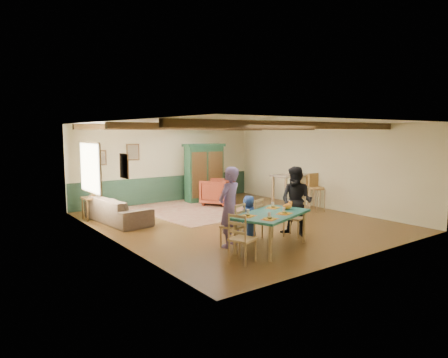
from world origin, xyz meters
TOP-DOWN VIEW (x-y plane):
  - floor at (0.00, 0.00)m, footprint 8.00×8.00m
  - wall_back at (0.00, 4.00)m, footprint 7.00×0.02m
  - wall_left at (-3.50, 0.00)m, footprint 0.02×8.00m
  - wall_right at (3.50, 0.00)m, footprint 0.02×8.00m
  - ceiling at (0.00, 0.00)m, footprint 7.00×8.00m
  - wainscot_back at (0.00, 3.98)m, footprint 6.95×0.03m
  - ceiling_beam_front at (0.00, -2.30)m, footprint 6.95×0.16m
  - ceiling_beam_mid at (0.00, 0.40)m, footprint 6.95×0.16m
  - ceiling_beam_back at (0.00, 3.00)m, footprint 6.95×0.16m
  - window_left at (-3.47, 1.70)m, footprint 0.06×1.60m
  - picture_left_wall at (-3.47, -0.60)m, footprint 0.04×0.42m
  - picture_back_a at (-1.30, 3.97)m, footprint 0.45×0.04m
  - picture_back_b at (-2.40, 3.97)m, footprint 0.38×0.04m
  - dining_table at (-1.01, -2.48)m, footprint 2.03×1.54m
  - dining_chair_far_left at (-1.63, -1.93)m, footprint 0.54×0.55m
  - dining_chair_far_right at (-0.87, -1.67)m, footprint 0.54×0.55m
  - dining_chair_end_left at (-2.10, -2.86)m, footprint 0.55×0.54m
  - dining_chair_end_right at (0.08, -2.10)m, footprint 0.55×0.54m
  - person_man at (-1.65, -1.85)m, footprint 0.73×0.60m
  - person_woman at (0.17, -2.07)m, footprint 0.86×0.96m
  - person_child at (-0.90, -1.59)m, footprint 0.57×0.46m
  - cat at (-0.46, -2.39)m, footprint 0.39×0.25m
  - place_setting_near_left at (-1.45, -2.90)m, footprint 0.48×0.42m
  - place_setting_near_center at (-0.83, -2.68)m, footprint 0.48×0.42m
  - place_setting_far_left at (-1.61, -2.42)m, footprint 0.48×0.42m
  - place_setting_far_right at (-0.57, -2.06)m, footprint 0.48×0.42m
  - area_rug at (-0.01, 2.08)m, footprint 3.54×4.10m
  - armoire at (1.05, 3.25)m, footprint 1.51×0.72m
  - armchair at (1.02, 2.38)m, footprint 1.34×1.35m
  - sofa at (-2.71, 1.85)m, footprint 1.14×2.42m
  - end_table at (-3.15, 2.57)m, footprint 0.53×0.53m
  - table_lamp at (-3.15, 2.57)m, footprint 0.34×0.34m
  - counter_table at (2.80, 0.65)m, footprint 1.30×0.76m
  - bar_stool_left at (2.81, -0.44)m, footprint 0.46×0.50m
  - bar_stool_right at (3.26, 0.09)m, footprint 0.39×0.43m

SIDE VIEW (x-z plane):
  - floor at x=0.00m, z-range 0.00..0.00m
  - area_rug at x=-0.01m, z-range 0.00..0.01m
  - end_table at x=-3.15m, z-range 0.00..0.64m
  - sofa at x=-2.71m, z-range 0.00..0.68m
  - dining_table at x=-1.01m, z-range 0.00..0.75m
  - armchair at x=1.02m, z-range 0.00..0.90m
  - wainscot_back at x=0.00m, z-range 0.00..0.90m
  - dining_chair_far_left at x=-1.63m, z-range 0.00..0.95m
  - dining_chair_far_right at x=-0.87m, z-range 0.00..0.95m
  - dining_chair_end_left at x=-2.10m, z-range 0.00..0.95m
  - dining_chair_end_right at x=0.08m, z-range 0.00..0.95m
  - person_child at x=-0.90m, z-range 0.00..1.01m
  - counter_table at x=2.80m, z-range 0.00..1.08m
  - bar_stool_right at x=3.26m, z-range 0.00..1.09m
  - bar_stool_left at x=2.81m, z-range 0.00..1.19m
  - place_setting_near_left at x=-1.45m, z-range 0.75..0.86m
  - place_setting_near_center at x=-0.83m, z-range 0.75..0.86m
  - place_setting_far_left at x=-1.61m, z-range 0.75..0.86m
  - place_setting_far_right at x=-0.57m, z-range 0.75..0.86m
  - person_woman at x=0.17m, z-range 0.00..1.65m
  - cat at x=-0.46m, z-range 0.75..0.93m
  - person_man at x=-1.65m, z-range 0.00..1.73m
  - table_lamp at x=-3.15m, z-range 0.64..1.23m
  - armoire at x=1.05m, z-range 0.00..2.06m
  - wall_back at x=0.00m, z-range 0.00..2.70m
  - wall_left at x=-3.50m, z-range 0.00..2.70m
  - wall_right at x=3.50m, z-range 0.00..2.70m
  - window_left at x=-3.47m, z-range 0.90..2.20m
  - picture_back_b at x=-2.40m, z-range 1.41..1.89m
  - picture_left_wall at x=-3.47m, z-range 1.49..2.01m
  - picture_back_a at x=-1.30m, z-range 1.52..2.08m
  - ceiling_beam_front at x=0.00m, z-range 2.53..2.69m
  - ceiling_beam_mid at x=0.00m, z-range 2.53..2.69m
  - ceiling_beam_back at x=0.00m, z-range 2.53..2.69m
  - ceiling at x=0.00m, z-range 2.69..2.71m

